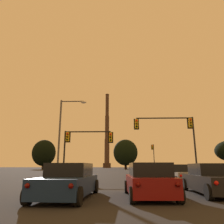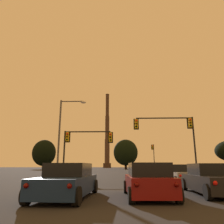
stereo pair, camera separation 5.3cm
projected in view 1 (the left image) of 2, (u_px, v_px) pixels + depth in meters
hatchback_center_lane_second at (149, 181)px, 9.30m from camera, size 2.01×4.15×1.44m
sedan_left_lane_second at (69, 181)px, 9.32m from camera, size 2.19×4.78×1.43m
sedan_right_lane_front at (181, 175)px, 16.96m from camera, size 2.11×4.75×1.43m
sedan_right_lane_second at (213, 180)px, 10.42m from camera, size 2.18×4.77×1.43m
traffic_light_far_right at (153, 154)px, 54.94m from camera, size 0.78×0.50×6.70m
traffic_light_overhead_right at (174, 131)px, 24.08m from camera, size 6.73×0.50×6.64m
traffic_light_overhead_left at (82, 142)px, 24.68m from camera, size 5.69×0.50×5.23m
street_lamp at (64, 129)px, 24.33m from camera, size 3.01×0.36×8.70m
smokestack at (107, 138)px, 174.12m from camera, size 6.09×6.09×59.93m
treeline_center_left at (44, 153)px, 94.43m from camera, size 10.08×9.07×12.54m
treeline_right_mid at (125, 152)px, 94.03m from camera, size 10.41×9.37×12.62m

